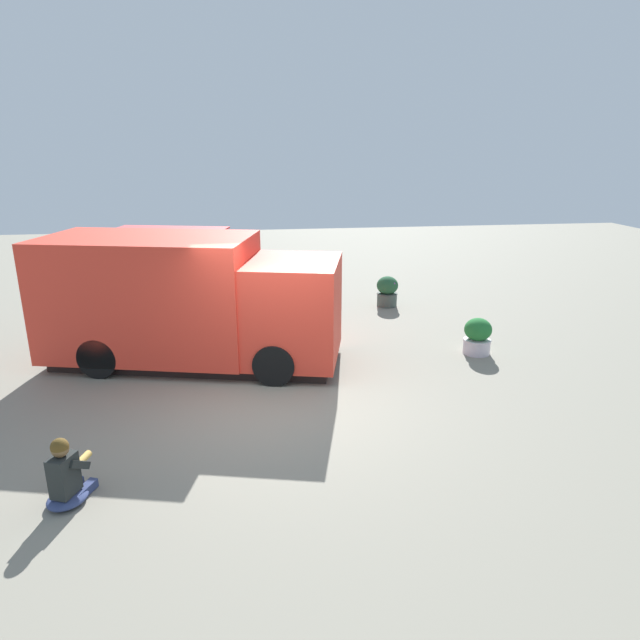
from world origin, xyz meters
The scene contains 5 objects.
ground_plane centered at (0.00, 0.00, 0.00)m, with size 40.00×40.00×0.00m, color gray.
food_truck centered at (1.45, -2.07, 1.18)m, with size 5.88×3.76×2.45m.
person_customer centered at (2.54, 2.37, 0.32)m, with size 0.60×0.81×0.85m.
planter_flowering_near centered at (-3.37, -5.39, 0.41)m, with size 0.56×0.56×0.80m.
planter_flowering_far centered at (-4.28, -1.68, 0.37)m, with size 0.56×0.56×0.75m.
Camera 1 is at (0.38, 8.43, 4.06)m, focal length 31.20 mm.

